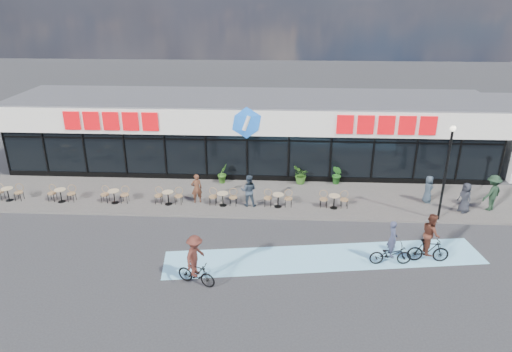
# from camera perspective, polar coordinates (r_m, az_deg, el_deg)

# --- Properties ---
(ground) EXTENTS (120.00, 120.00, 0.00)m
(ground) POSITION_cam_1_polar(r_m,az_deg,el_deg) (21.86, -2.40, -7.77)
(ground) COLOR #28282B
(ground) RESTS_ON ground
(sidewalk) EXTENTS (44.00, 5.00, 0.10)m
(sidewalk) POSITION_cam_1_polar(r_m,az_deg,el_deg) (25.82, -1.48, -2.70)
(sidewalk) COLOR #554F4B
(sidewalk) RESTS_ON ground
(bike_lane) EXTENTS (14.17, 4.13, 0.01)m
(bike_lane) POSITION_cam_1_polar(r_m,az_deg,el_deg) (20.60, 8.53, -10.05)
(bike_lane) COLOR #7AC5E7
(bike_lane) RESTS_ON ground
(building) EXTENTS (30.60, 6.57, 4.75)m
(building) POSITION_cam_1_polar(r_m,az_deg,el_deg) (30.09, -0.72, 5.62)
(building) COLOR black
(building) RESTS_ON ground
(lamp_post) EXTENTS (0.28, 0.28, 4.93)m
(lamp_post) POSITION_cam_1_polar(r_m,az_deg,el_deg) (24.00, 22.75, 1.26)
(lamp_post) COLOR black
(lamp_post) RESTS_ON sidewalk
(bistro_set_0) EXTENTS (1.54, 0.62, 0.90)m
(bistro_set_0) POSITION_cam_1_polar(r_m,az_deg,el_deg) (28.71, -28.51, -1.80)
(bistro_set_0) COLOR tan
(bistro_set_0) RESTS_ON sidewalk
(bistro_set_1) EXTENTS (1.54, 0.62, 0.90)m
(bistro_set_1) POSITION_cam_1_polar(r_m,az_deg,el_deg) (27.29, -23.15, -2.02)
(bistro_set_1) COLOR tan
(bistro_set_1) RESTS_ON sidewalk
(bistro_set_2) EXTENTS (1.54, 0.62, 0.90)m
(bistro_set_2) POSITION_cam_1_polar(r_m,az_deg,el_deg) (26.12, -17.26, -2.24)
(bistro_set_2) COLOR tan
(bistro_set_2) RESTS_ON sidewalk
(bistro_set_3) EXTENTS (1.54, 0.62, 0.90)m
(bistro_set_3) POSITION_cam_1_polar(r_m,az_deg,el_deg) (25.26, -10.88, -2.45)
(bistro_set_3) COLOR tan
(bistro_set_3) RESTS_ON sidewalk
(bistro_set_4) EXTENTS (1.54, 0.62, 0.90)m
(bistro_set_4) POSITION_cam_1_polar(r_m,az_deg,el_deg) (24.72, -4.15, -2.64)
(bistro_set_4) COLOR tan
(bistro_set_4) RESTS_ON sidewalk
(bistro_set_5) EXTENTS (1.54, 0.62, 0.90)m
(bistro_set_5) POSITION_cam_1_polar(r_m,az_deg,el_deg) (24.54, 2.78, -2.80)
(bistro_set_5) COLOR tan
(bistro_set_5) RESTS_ON sidewalk
(bistro_set_6) EXTENTS (1.54, 0.62, 0.90)m
(bistro_set_6) POSITION_cam_1_polar(r_m,az_deg,el_deg) (24.72, 9.72, -2.92)
(bistro_set_6) COLOR tan
(bistro_set_6) RESTS_ON sidewalk
(potted_plant_left) EXTENTS (0.81, 0.84, 1.19)m
(potted_plant_left) POSITION_cam_1_polar(r_m,az_deg,el_deg) (27.55, -4.18, 0.35)
(potted_plant_left) COLOR #33651D
(potted_plant_left) RESTS_ON sidewalk
(potted_plant_mid) EXTENTS (1.00, 1.11, 1.11)m
(potted_plant_mid) POSITION_cam_1_polar(r_m,az_deg,el_deg) (27.43, 5.63, 0.10)
(potted_plant_mid) COLOR #2B5719
(potted_plant_mid) RESTS_ON sidewalk
(potted_plant_right) EXTENTS (0.75, 0.81, 1.19)m
(potted_plant_right) POSITION_cam_1_polar(r_m,az_deg,el_deg) (27.67, 10.10, 0.15)
(potted_plant_right) COLOR #1D5418
(potted_plant_right) RESTS_ON sidewalk
(patron_left) EXTENTS (0.70, 0.58, 1.65)m
(patron_left) POSITION_cam_1_polar(r_m,az_deg,el_deg) (25.02, -7.43, -1.55)
(patron_left) COLOR #4C291B
(patron_left) RESTS_ON sidewalk
(patron_right) EXTENTS (0.90, 0.72, 1.76)m
(patron_right) POSITION_cam_1_polar(r_m,az_deg,el_deg) (24.42, -0.93, -1.82)
(patron_right) COLOR #293441
(patron_right) RESTS_ON sidewalk
(pedestrian_a) EXTENTS (0.78, 0.93, 1.63)m
(pedestrian_a) POSITION_cam_1_polar(r_m,az_deg,el_deg) (26.12, 24.68, -2.48)
(pedestrian_a) COLOR black
(pedestrian_a) RESTS_ON sidewalk
(pedestrian_b) EXTENTS (0.56, 0.80, 1.54)m
(pedestrian_b) POSITION_cam_1_polar(r_m,az_deg,el_deg) (26.56, 20.72, -1.55)
(pedestrian_b) COLOR #27333D
(pedestrian_b) RESTS_ON sidewalk
(pedestrian_c) EXTENTS (1.45, 1.31, 1.96)m
(pedestrian_c) POSITION_cam_1_polar(r_m,az_deg,el_deg) (26.92, 27.42, -1.87)
(pedestrian_c) COLOR black
(pedestrian_c) RESTS_ON sidewalk
(cyclist_a) EXTENTS (1.82, 0.72, 2.05)m
(cyclist_a) POSITION_cam_1_polar(r_m,az_deg,el_deg) (20.44, 16.52, -8.90)
(cyclist_a) COLOR black
(cyclist_a) RESTS_ON ground
(cyclist_b) EXTENTS (1.78, 0.89, 2.28)m
(cyclist_b) POSITION_cam_1_polar(r_m,az_deg,el_deg) (20.99, 20.89, -7.65)
(cyclist_b) COLOR black
(cyclist_b) RESTS_ON ground
(cyclist_c) EXTENTS (1.73, 1.29, 2.20)m
(cyclist_c) POSITION_cam_1_polar(r_m,az_deg,el_deg) (18.35, -7.56, -10.68)
(cyclist_c) COLOR black
(cyclist_c) RESTS_ON ground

